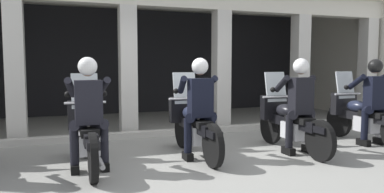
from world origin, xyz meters
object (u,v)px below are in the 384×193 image
Objects in this scene: police_officer_left at (88,104)px; motorcycle_right at (289,121)px; police_officer_far_right at (374,94)px; motorcycle_left at (88,132)px; police_officer_center at (200,100)px; motorcycle_center at (193,125)px; police_officer_right at (300,98)px; motorcycle_far_right at (361,116)px.

motorcycle_right is at bearing -1.05° from police_officer_left.
police_officer_far_right is (1.68, -0.18, 0.44)m from motorcycle_right.
police_officer_center reaches higher than motorcycle_left.
motorcycle_center is at bearing 9.64° from police_officer_left.
police_officer_left is 1.00× the size of police_officer_right.
police_officer_center is (1.68, -0.15, 0.44)m from motorcycle_left.
motorcycle_left is at bearing 85.58° from police_officer_left.
police_officer_right is at bearing -96.64° from motorcycle_right.
motorcycle_center is at bearing 165.82° from motorcycle_right.
motorcycle_left is 1.00× the size of motorcycle_center.
motorcycle_right is at bearing 83.36° from police_officer_right.
motorcycle_right is (3.36, -0.10, 0.00)m from motorcycle_left.
police_officer_far_right is at bearing -2.98° from police_officer_right.
motorcycle_right is (1.68, -0.23, 0.00)m from motorcycle_center.
police_officer_center is at bearing -9.39° from motorcycle_left.
police_officer_far_right is at bearing -95.26° from motorcycle_far_right.
police_officer_center is 3.40m from motorcycle_far_right.
motorcycle_far_right is at bearing -2.98° from motorcycle_right.
police_officer_far_right is at bearing -12.00° from police_officer_center.
motorcycle_right is 1.68m from motorcycle_far_right.
police_officer_left reaches higher than motorcycle_far_right.
police_officer_right is (-0.00, -0.28, 0.44)m from motorcycle_right.
motorcycle_right is 1.29× the size of police_officer_far_right.
police_officer_center is 1.74m from motorcycle_right.
motorcycle_left is at bearing 174.65° from motorcycle_center.
police_officer_center reaches higher than motorcycle_right.
police_officer_left is at bearing 171.91° from police_officer_right.
motorcycle_far_right is at bearing -7.17° from police_officer_center.
police_officer_center reaches higher than motorcycle_far_right.
motorcycle_far_right is (5.04, 0.28, -0.44)m from police_officer_left.
police_officer_right is at bearing -26.79° from motorcycle_center.
police_officer_left is 1.69m from police_officer_center.
motorcycle_center is 1.29× the size of police_officer_far_right.
police_officer_far_right is (3.36, -0.41, 0.44)m from motorcycle_center.
police_officer_left is at bearing -175.96° from motorcycle_center.
police_officer_left is 3.40m from motorcycle_right.
motorcycle_right is 1.00× the size of motorcycle_far_right.
police_officer_far_right is (5.04, -0.00, 0.00)m from police_officer_left.
motorcycle_left is 1.74m from police_officer_center.
motorcycle_center and motorcycle_far_right have the same top height.
police_officer_far_right is at bearing -12.62° from motorcycle_right.
police_officer_far_right is (1.68, 0.10, 0.00)m from police_officer_right.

